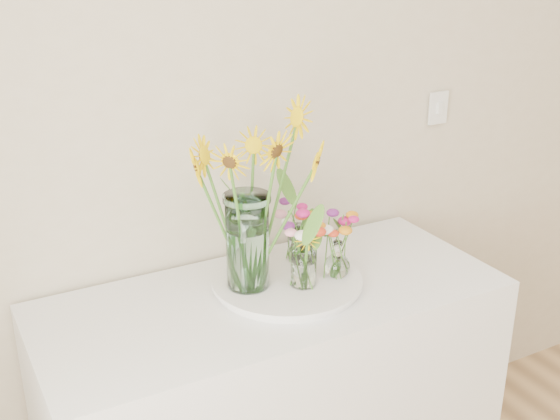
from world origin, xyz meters
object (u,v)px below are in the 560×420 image
at_px(small_vase_b, 337,259).
at_px(small_vase_a, 304,266).
at_px(mason_jar, 248,242).
at_px(counter, 273,417).
at_px(tray, 287,283).
at_px(small_vase_c, 298,243).

bearing_deg(small_vase_b, small_vase_a, -177.00).
height_order(small_vase_a, small_vase_b, small_vase_a).
relative_size(mason_jar, small_vase_a, 2.25).
bearing_deg(counter, tray, 14.20).
relative_size(counter, small_vase_a, 10.76).
height_order(counter, small_vase_b, small_vase_b).
bearing_deg(small_vase_b, small_vase_c, 106.21).
height_order(mason_jar, small_vase_b, mason_jar).
height_order(mason_jar, small_vase_c, mason_jar).
relative_size(counter, tray, 3.25).
bearing_deg(counter, small_vase_c, 37.61).
bearing_deg(counter, small_vase_b, -10.84).
distance_m(mason_jar, small_vase_a, 0.18).
height_order(mason_jar, small_vase_a, mason_jar).
relative_size(tray, small_vase_a, 3.31).
height_order(tray, small_vase_b, small_vase_b).
relative_size(small_vase_a, small_vase_b, 1.12).
height_order(tray, mason_jar, mason_jar).
relative_size(mason_jar, small_vase_c, 2.52).
bearing_deg(small_vase_b, counter, 169.16).
bearing_deg(tray, counter, -165.80).
bearing_deg(mason_jar, small_vase_c, 22.03).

